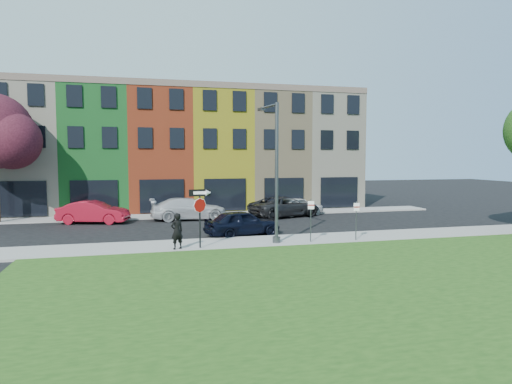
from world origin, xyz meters
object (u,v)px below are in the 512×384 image
object	(u,v)px
stop_sign	(200,206)
man	(177,231)
street_lamp	(275,172)
sedan_near	(242,223)

from	to	relation	value
stop_sign	man	distance (m)	1.61
street_lamp	man	bearing A→B (deg)	-179.53
stop_sign	street_lamp	bearing A→B (deg)	4.77
sedan_near	street_lamp	world-z (taller)	street_lamp
stop_sign	sedan_near	size ratio (longest dim) A/B	0.61
stop_sign	street_lamp	world-z (taller)	street_lamp
man	sedan_near	world-z (taller)	man
stop_sign	street_lamp	size ratio (longest dim) A/B	0.40
sedan_near	street_lamp	size ratio (longest dim) A/B	0.65
stop_sign	street_lamp	distance (m)	4.32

